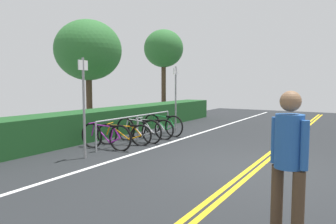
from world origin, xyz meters
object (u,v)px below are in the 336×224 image
bicycle_1 (124,134)px  bicycle_2 (138,130)px  bike_rack (137,122)px  bicycle_0 (106,136)px  pedestrian (289,156)px  tree_mid (88,51)px  tree_far_right (164,49)px  sign_post_far (176,93)px  bicycle_3 (150,128)px  bicycle_4 (163,125)px  sign_post_near (84,99)px

bicycle_1 → bicycle_2: size_ratio=0.91×
bicycle_1 → bicycle_2: bearing=-6.3°
bike_rack → bicycle_0: (-1.44, 0.05, -0.27)m
bike_rack → pedestrian: 6.91m
bicycle_0 → pedestrian: bearing=-118.6°
tree_mid → tree_far_right: tree_far_right is taller
bicycle_0 → tree_mid: tree_mid is taller
pedestrian → sign_post_far: (6.68, 5.24, 0.45)m
bike_rack → bicycle_3: bike_rack is taller
tree_mid → bicycle_4: bearing=-89.2°
sign_post_near → tree_far_right: size_ratio=0.53×
bicycle_4 → tree_far_right: size_ratio=0.37×
bicycle_1 → sign_post_near: (-1.85, -0.25, 1.15)m
pedestrian → sign_post_near: (1.85, 5.08, 0.44)m
pedestrian → bicycle_0: bearing=61.4°
bicycle_3 → sign_post_near: sign_post_near is taller
tree_far_right → bicycle_4: bearing=-148.8°
bicycle_2 → pedestrian: size_ratio=1.03×
tree_mid → bicycle_1: bearing=-121.1°
bicycle_1 → sign_post_far: sign_post_far is taller
bicycle_2 → bicycle_3: 0.71m
bike_rack → bicycle_2: size_ratio=2.09×
bicycle_4 → tree_far_right: tree_far_right is taller
bicycle_1 → bicycle_3: bicycle_3 is taller
bicycle_1 → bicycle_3: 1.34m
tree_mid → bicycle_0: bearing=-130.0°
bike_rack → bicycle_3: bearing=-3.9°
sign_post_near → sign_post_far: 4.83m
bicycle_1 → bicycle_4: size_ratio=0.95×
bike_rack → sign_post_far: size_ratio=1.54×
sign_post_far → tree_far_right: bearing=36.5°
bike_rack → tree_far_right: tree_far_right is taller
sign_post_near → bike_rack: bearing=5.7°
tree_mid → pedestrian: bearing=-123.3°
bicycle_0 → bicycle_1: 0.76m
bike_rack → bicycle_0: bike_rack is taller
bike_rack → bicycle_1: bike_rack is taller
tree_far_right → bike_rack: bearing=-155.2°
bicycle_0 → sign_post_near: bearing=-164.8°
bicycle_2 → bicycle_1: bearing=173.7°
bicycle_3 → tree_far_right: (5.80, 3.03, 3.29)m
pedestrian → bicycle_4: bearing=42.3°
bicycle_2 → bicycle_3: bicycle_2 is taller
bike_rack → bicycle_2: (-0.05, -0.07, -0.26)m
bicycle_3 → sign_post_far: sign_post_far is taller
bicycle_3 → sign_post_far: (1.64, -0.05, 1.14)m
bike_rack → pedestrian: bearing=-129.4°
bicycle_0 → tree_far_right: tree_far_right is taller
bicycle_2 → bicycle_3: (0.71, 0.02, -0.04)m
bicycle_1 → bicycle_3: bearing=-2.0°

